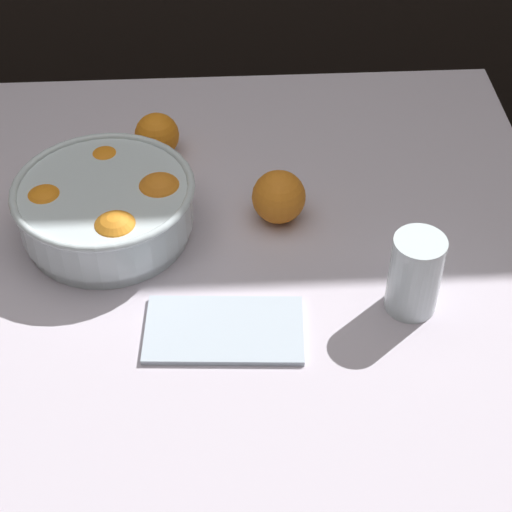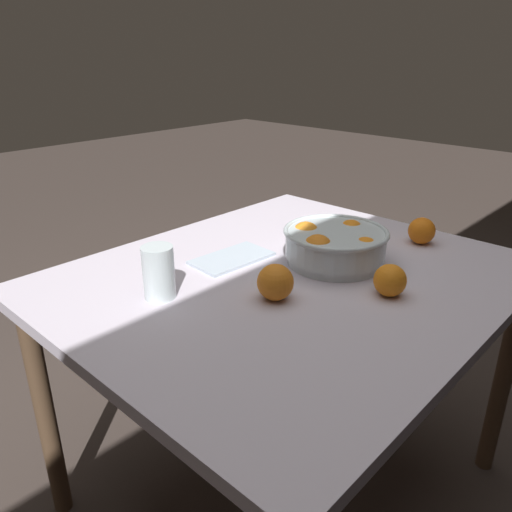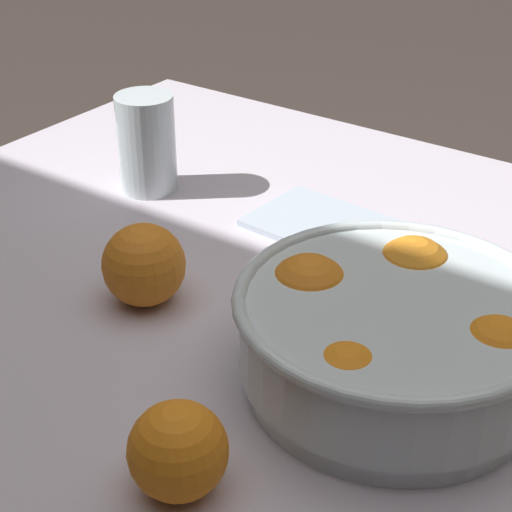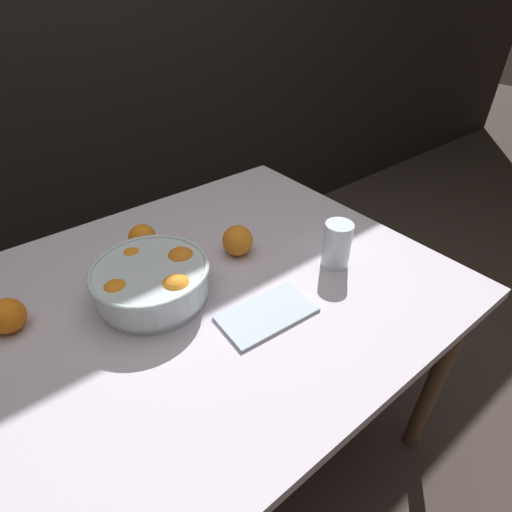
{
  "view_description": "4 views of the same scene",
  "coord_description": "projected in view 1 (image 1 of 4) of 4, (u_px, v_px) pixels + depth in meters",
  "views": [
    {
      "loc": [
        0.04,
        -0.95,
        1.6
      ],
      "look_at": [
        0.09,
        -0.07,
        0.76
      ],
      "focal_mm": 60.0,
      "sensor_mm": 36.0,
      "label": 1
    },
    {
      "loc": [
        0.89,
        0.72,
        1.24
      ],
      "look_at": [
        0.1,
        -0.02,
        0.79
      ],
      "focal_mm": 35.0,
      "sensor_mm": 36.0,
      "label": 2
    },
    {
      "loc": [
        -0.38,
        0.59,
        1.19
      ],
      "look_at": [
        0.04,
        -0.01,
        0.76
      ],
      "focal_mm": 60.0,
      "sensor_mm": 36.0,
      "label": 3
    },
    {
      "loc": [
        -0.39,
        -0.67,
        1.36
      ],
      "look_at": [
        0.12,
        -0.03,
        0.76
      ],
      "focal_mm": 28.0,
      "sensor_mm": 36.0,
      "label": 4
    }
  ],
  "objects": [
    {
      "name": "ground_plane",
      "position": [
        213.0,
        496.0,
        1.79
      ],
      "size": [
        12.0,
        12.0,
        0.0
      ],
      "primitive_type": "plane",
      "color": "#3D332D"
    },
    {
      "name": "dining_table",
      "position": [
        199.0,
        283.0,
        1.35
      ],
      "size": [
        1.12,
        0.96,
        0.71
      ],
      "color": "silver",
      "rests_on": "ground_plane"
    },
    {
      "name": "fruit_bowl",
      "position": [
        107.0,
        207.0,
        1.28
      ],
      "size": [
        0.27,
        0.27,
        0.1
      ],
      "color": "silver",
      "rests_on": "dining_table"
    },
    {
      "name": "juice_glass",
      "position": [
        414.0,
        277.0,
        1.17
      ],
      "size": [
        0.07,
        0.07,
        0.12
      ],
      "color": "#F4A314",
      "rests_on": "dining_table"
    },
    {
      "name": "orange_loose_near_bowl",
      "position": [
        157.0,
        135.0,
        1.44
      ],
      "size": [
        0.08,
        0.08,
        0.08
      ],
      "primitive_type": "sphere",
      "color": "orange",
      "rests_on": "dining_table"
    },
    {
      "name": "orange_loose_front",
      "position": [
        279.0,
        197.0,
        1.32
      ],
      "size": [
        0.08,
        0.08,
        0.08
      ],
      "primitive_type": "sphere",
      "color": "orange",
      "rests_on": "dining_table"
    },
    {
      "name": "napkin",
      "position": [
        224.0,
        330.0,
        1.17
      ],
      "size": [
        0.22,
        0.13,
        0.01
      ],
      "primitive_type": "cube",
      "rotation": [
        0.0,
        0.0,
        -0.06
      ],
      "color": "silver",
      "rests_on": "dining_table"
    }
  ]
}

